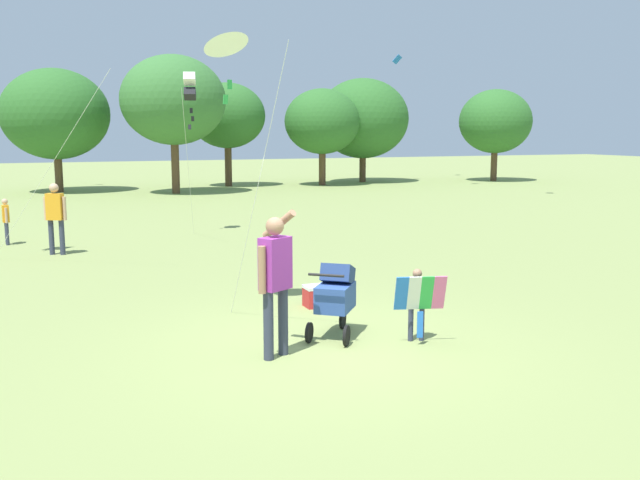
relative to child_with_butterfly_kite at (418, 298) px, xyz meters
The scene contains 10 objects.
ground_plane 1.43m from the child_with_butterfly_kite, behind, with size 120.00×120.00×0.00m, color #849351.
treeline_distant 26.93m from the child_with_butterfly_kite, 78.13° to the left, with size 36.81×7.85×6.21m.
child_with_butterfly_kite is the anchor object (origin of this frame).
person_adult_flyer 2.04m from the child_with_butterfly_kite, behind, with size 0.57×0.70×1.86m.
stroller 1.13m from the child_with_butterfly_kite, 144.49° to the left, with size 0.91×1.03×1.03m.
kite_adult_black 4.65m from the child_with_butterfly_kite, 128.44° to the left, with size 0.86×2.62×4.29m.
kite_green_novelty 11.71m from the child_with_butterfly_kite, 93.40° to the left, with size 0.98×2.99×4.40m.
person_red_shirt 12.31m from the child_with_butterfly_kite, 116.09° to the left, with size 0.18×0.37×1.16m.
person_sitting_far 10.02m from the child_with_butterfly_kite, 115.39° to the left, with size 0.48×0.36×1.65m.
cooler_box 2.39m from the child_with_butterfly_kite, 102.72° to the left, with size 0.45×0.33×0.35m.
Camera 1 is at (-3.40, -8.21, 2.83)m, focal length 39.30 mm.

